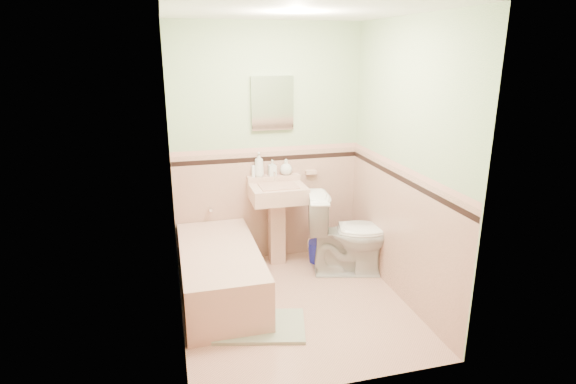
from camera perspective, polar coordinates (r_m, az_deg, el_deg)
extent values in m
plane|color=#D3A08A|center=(4.37, 0.86, -13.59)|extent=(2.20, 2.20, 0.00)
plane|color=white|center=(3.77, 1.04, 21.20)|extent=(2.20, 2.20, 0.00)
plane|color=beige|center=(4.93, -2.52, 5.59)|extent=(2.50, 0.00, 2.50)
plane|color=beige|center=(2.89, 6.83, -2.84)|extent=(2.50, 0.00, 2.50)
plane|color=beige|center=(3.75, -13.95, 1.44)|extent=(0.00, 2.50, 2.50)
plane|color=beige|center=(4.26, 14.03, 3.27)|extent=(0.00, 2.50, 2.50)
plane|color=#D6A58F|center=(5.08, -2.40, -1.64)|extent=(2.00, 0.00, 2.00)
plane|color=#D6A58F|center=(3.18, 6.33, -13.87)|extent=(2.00, 0.00, 2.00)
plane|color=#D6A58F|center=(3.97, -13.11, -7.63)|extent=(0.00, 2.20, 2.20)
plane|color=#D6A58F|center=(4.45, 13.30, -4.90)|extent=(0.00, 2.20, 2.20)
plane|color=black|center=(4.94, -2.46, 4.07)|extent=(2.00, 0.00, 2.00)
plane|color=black|center=(2.95, 6.61, -5.10)|extent=(2.00, 0.00, 2.00)
plane|color=black|center=(3.79, -13.54, -0.44)|extent=(0.00, 2.20, 2.20)
plane|color=black|center=(4.28, 13.70, 1.57)|extent=(0.00, 2.20, 2.20)
plane|color=tan|center=(4.91, -2.47, 5.21)|extent=(2.00, 0.00, 2.00)
plane|color=tan|center=(2.91, 6.68, -3.28)|extent=(2.00, 0.00, 2.00)
plane|color=tan|center=(3.76, -13.65, 1.02)|extent=(0.00, 2.20, 2.20)
plane|color=tan|center=(4.26, 13.79, 2.86)|extent=(0.00, 2.20, 2.20)
cube|color=#CEA18E|center=(4.44, -8.27, -9.91)|extent=(0.70, 1.50, 0.45)
cylinder|color=silver|center=(4.95, -9.45, -2.02)|extent=(0.04, 0.12, 0.04)
cylinder|color=silver|center=(4.91, -1.66, 1.96)|extent=(0.02, 0.02, 0.10)
cube|color=white|center=(4.84, -1.93, 10.78)|extent=(0.44, 0.04, 0.55)
cube|color=#CEA18E|center=(5.07, 2.81, 2.45)|extent=(0.12, 0.07, 0.04)
imported|color=#B2B2B2|center=(4.89, -3.57, 3.38)|extent=(0.10, 0.10, 0.26)
imported|color=#B2B2B2|center=(4.92, -1.94, 2.98)|extent=(0.08, 0.08, 0.17)
imported|color=#B2B2B2|center=(4.96, -0.24, 3.07)|extent=(0.14, 0.14, 0.17)
cylinder|color=white|center=(4.89, -4.26, 2.54)|extent=(0.04, 0.04, 0.12)
imported|color=white|center=(4.82, 7.49, -5.06)|extent=(0.93, 0.67, 0.85)
cube|color=#97A589|center=(4.06, -3.44, -16.02)|extent=(0.84, 0.66, 0.03)
cube|color=#BF1E59|center=(4.05, -5.49, -15.31)|extent=(0.17, 0.09, 0.07)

